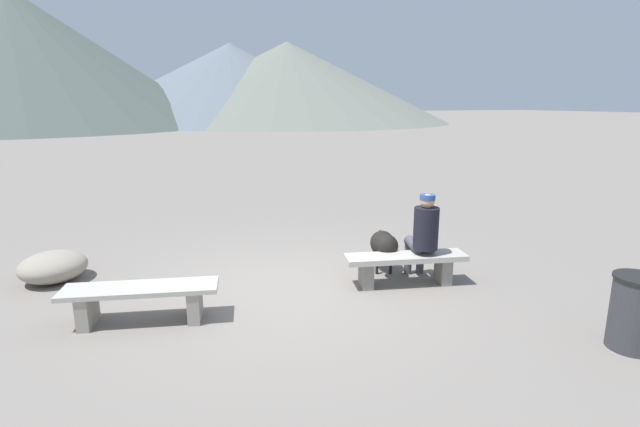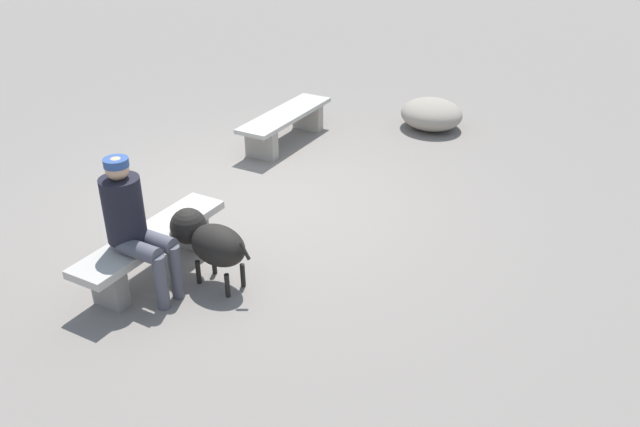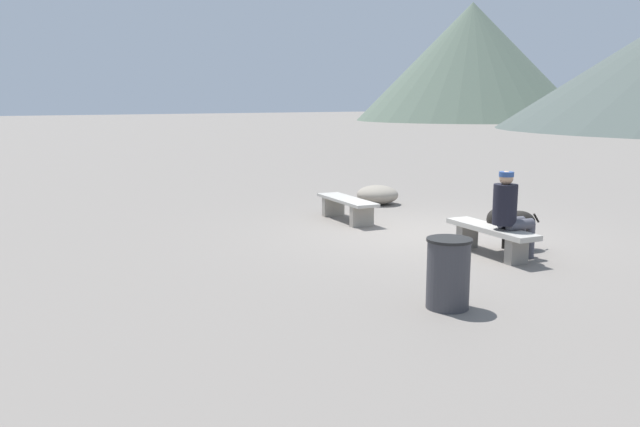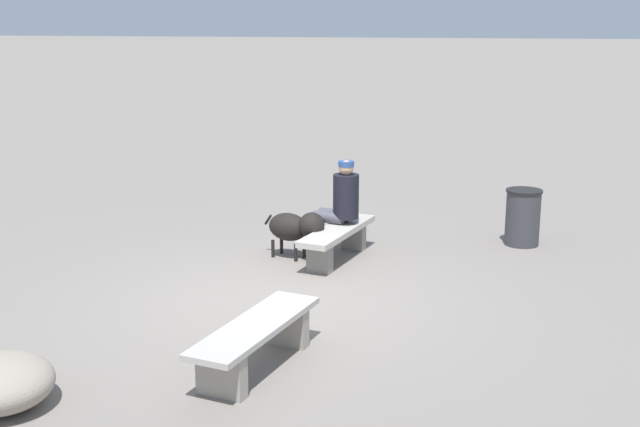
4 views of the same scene
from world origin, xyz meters
name	(u,v)px [view 1 (image 1 of 4)]	position (x,y,z in m)	size (l,w,h in m)	color
ground	(287,292)	(0.00, 0.00, -0.03)	(210.00, 210.00, 0.06)	gray
bench_left	(141,298)	(-1.83, -0.27, 0.29)	(1.78, 0.84, 0.43)	gray
bench_right	(405,263)	(1.58, -0.41, 0.31)	(1.71, 0.77, 0.43)	gray
seated_person	(424,232)	(1.86, -0.39, 0.72)	(0.43, 0.65, 1.27)	black
dog	(384,244)	(1.54, 0.13, 0.43)	(0.56, 0.86, 0.65)	black
trash_bin	(635,313)	(2.80, -2.78, 0.39)	(0.49, 0.49, 0.78)	#38383D
boulder	(53,267)	(-2.94, 1.56, 0.21)	(0.91, 0.86, 0.42)	gray
distant_peak_0	(288,83)	(16.40, 50.16, 4.61)	(37.64, 37.64, 9.21)	slate
distant_peak_1	(10,57)	(-11.77, 51.22, 6.71)	(40.53, 40.53, 13.43)	#4C5651
distant_peak_4	(231,83)	(10.16, 52.61, 4.53)	(35.68, 35.68, 9.07)	slate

